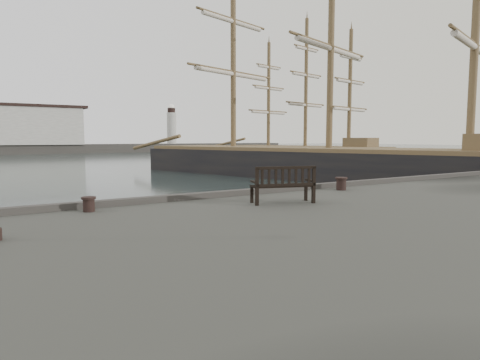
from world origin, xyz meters
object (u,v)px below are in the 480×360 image
object	(u,v)px
bench	(283,192)
bollard_left	(89,204)
bollard_right	(341,184)
tall_ship_far	(305,158)
tall_ship_main	(328,170)

from	to	relation	value
bench	bollard_left	world-z (taller)	bench
bollard_right	tall_ship_far	distance (m)	43.78
bollard_left	tall_ship_main	world-z (taller)	tall_ship_main
bench	tall_ship_main	distance (m)	25.18
tall_ship_main	bench	bearing A→B (deg)	-154.51
bollard_left	tall_ship_main	xyz separation A→B (m)	(23.53, 15.52, -1.01)
bench	bollard_right	bearing A→B (deg)	37.31
bollard_right	tall_ship_far	xyz separation A→B (m)	(27.88, 33.74, -1.09)
bench	tall_ship_main	world-z (taller)	tall_ship_main
tall_ship_main	tall_ship_far	bearing A→B (deg)	36.65
tall_ship_main	bollard_left	bearing A→B (deg)	-163.83
bollard_left	tall_ship_main	distance (m)	28.21
bollard_right	bench	bearing A→B (deg)	-160.37
bollard_left	tall_ship_far	xyz separation A→B (m)	(36.66, 33.53, -1.05)
bench	bollard_left	distance (m)	5.29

